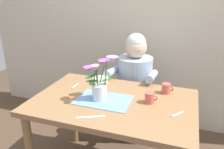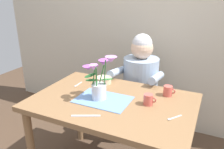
# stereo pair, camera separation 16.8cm
# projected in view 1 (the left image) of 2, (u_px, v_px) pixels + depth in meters

# --- Properties ---
(wood_panel_backdrop) EXTENTS (4.00, 0.10, 2.50)m
(wood_panel_backdrop) POSITION_uv_depth(u_px,v_px,m) (145.00, 16.00, 2.44)
(wood_panel_backdrop) COLOR beige
(wood_panel_backdrop) RESTS_ON ground_plane
(dining_table) EXTENTS (1.20, 0.80, 0.74)m
(dining_table) POSITION_uv_depth(u_px,v_px,m) (113.00, 111.00, 1.72)
(dining_table) COLOR olive
(dining_table) RESTS_ON ground_plane
(seated_person) EXTENTS (0.45, 0.47, 1.14)m
(seated_person) POSITION_uv_depth(u_px,v_px,m) (134.00, 89.00, 2.29)
(seated_person) COLOR #4C4C56
(seated_person) RESTS_ON ground_plane
(striped_placemat) EXTENTS (0.40, 0.28, 0.00)m
(striped_placemat) POSITION_uv_depth(u_px,v_px,m) (104.00, 100.00, 1.68)
(striped_placemat) COLOR #6B93D1
(striped_placemat) RESTS_ON dining_table
(flower_vase) EXTENTS (0.27, 0.24, 0.34)m
(flower_vase) POSITION_uv_depth(u_px,v_px,m) (100.00, 80.00, 1.64)
(flower_vase) COLOR silver
(flower_vase) RESTS_ON dining_table
(ceramic_bowl) EXTENTS (0.14, 0.14, 0.06)m
(ceramic_bowl) POSITION_uv_depth(u_px,v_px,m) (101.00, 80.00, 1.97)
(ceramic_bowl) COLOR beige
(ceramic_bowl) RESTS_ON dining_table
(dinner_knife) EXTENTS (0.18, 0.10, 0.00)m
(dinner_knife) POSITION_uv_depth(u_px,v_px,m) (91.00, 117.00, 1.45)
(dinner_knife) COLOR silver
(dinner_knife) RESTS_ON dining_table
(coffee_cup) EXTENTS (0.09, 0.07, 0.08)m
(coffee_cup) POSITION_uv_depth(u_px,v_px,m) (150.00, 98.00, 1.63)
(coffee_cup) COLOR #CC564C
(coffee_cup) RESTS_ON dining_table
(tea_cup) EXTENTS (0.09, 0.07, 0.08)m
(tea_cup) POSITION_uv_depth(u_px,v_px,m) (166.00, 88.00, 1.78)
(tea_cup) COLOR #CC564C
(tea_cup) RESTS_ON dining_table
(spoon_0) EXTENTS (0.02, 0.12, 0.01)m
(spoon_0) POSITION_uv_depth(u_px,v_px,m) (74.00, 87.00, 1.91)
(spoon_0) COLOR silver
(spoon_0) RESTS_ON dining_table
(spoon_1) EXTENTS (0.08, 0.11, 0.01)m
(spoon_1) POSITION_uv_depth(u_px,v_px,m) (176.00, 115.00, 1.48)
(spoon_1) COLOR silver
(spoon_1) RESTS_ON dining_table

